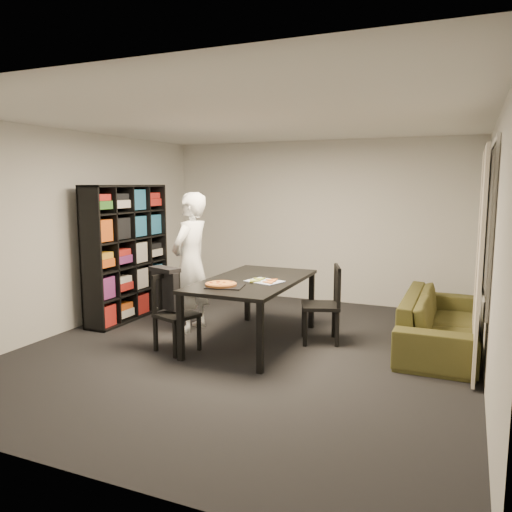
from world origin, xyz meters
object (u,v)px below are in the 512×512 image
at_px(chair_left, 172,307).
at_px(pepperoni_pizza, 221,284).
at_px(bookshelf, 127,253).
at_px(sofa, 441,321).
at_px(baking_tray, 225,286).
at_px(dining_table, 253,285).
at_px(chair_right, 328,299).
at_px(person, 191,262).

height_order(chair_left, pepperoni_pizza, chair_left).
bearing_deg(bookshelf, sofa, 5.38).
relative_size(baking_tray, pepperoni_pizza, 1.14).
bearing_deg(sofa, dining_table, 109.04).
xyz_separation_m(bookshelf, baking_tray, (1.99, -0.85, -0.16)).
bearing_deg(baking_tray, sofa, 29.50).
bearing_deg(baking_tray, pepperoni_pizza, -177.46).
height_order(chair_left, baking_tray, chair_left).
height_order(baking_tray, pepperoni_pizza, pepperoni_pizza).
height_order(chair_right, baking_tray, chair_right).
height_order(bookshelf, pepperoni_pizza, bookshelf).
relative_size(dining_table, pepperoni_pizza, 5.35).
bearing_deg(chair_right, person, -103.60).
bearing_deg(chair_right, baking_tray, -66.19).
relative_size(chair_right, sofa, 0.44).
distance_m(chair_left, person, 0.89).
xyz_separation_m(bookshelf, sofa, (4.19, 0.40, -0.64)).
bearing_deg(chair_right, pepperoni_pizza, -67.61).
height_order(chair_left, person, person).
bearing_deg(chair_left, bookshelf, 73.96).
distance_m(baking_tray, pepperoni_pizza, 0.05).
bearing_deg(person, chair_right, 98.87).
xyz_separation_m(person, sofa, (3.06, 0.55, -0.59)).
bearing_deg(pepperoni_pizza, baking_tray, 2.54).
bearing_deg(bookshelf, dining_table, -8.97).
distance_m(chair_left, chair_right, 1.86).
bearing_deg(chair_left, pepperoni_pizza, -64.65).
xyz_separation_m(chair_right, person, (-1.78, -0.21, 0.37)).
relative_size(dining_table, chair_right, 1.99).
bearing_deg(person, dining_table, 82.05).
distance_m(bookshelf, dining_table, 2.13).
xyz_separation_m(chair_left, chair_right, (1.59, 0.97, 0.03)).
bearing_deg(sofa, person, 100.26).
distance_m(pepperoni_pizza, sofa, 2.63).
bearing_deg(chair_left, chair_right, -39.68).
height_order(dining_table, chair_right, chair_right).
relative_size(person, pepperoni_pizza, 5.16).
bearing_deg(pepperoni_pizza, dining_table, 73.45).
relative_size(bookshelf, baking_tray, 4.75).
height_order(dining_table, person, person).
relative_size(person, baking_tray, 4.52).
distance_m(baking_tray, sofa, 2.58).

